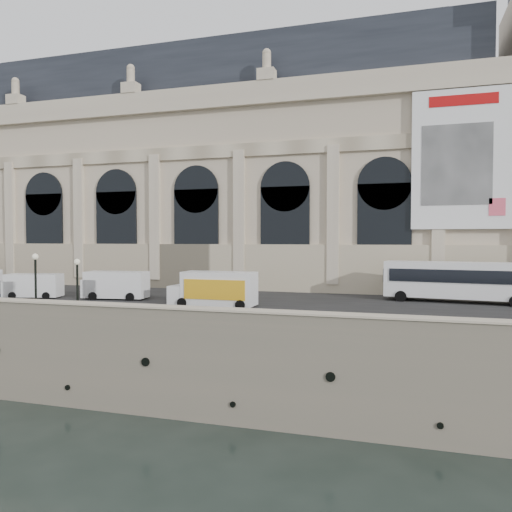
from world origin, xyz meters
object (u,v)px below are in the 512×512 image
Objects in this scene: box_truck at (214,289)px; lamp_right at (77,288)px; lamp_left at (36,284)px; van_c at (113,285)px; bus_right at (456,280)px; van_b at (31,286)px.

lamp_right is at bearing -135.62° from box_truck.
van_c is at bearing 86.61° from lamp_left.
bus_right reaches higher than van_b.
lamp_left is at bearing -93.39° from van_c.
van_b is at bearing 144.23° from lamp_right.
bus_right is at bearing 30.67° from lamp_right.
bus_right is 30.67m from van_c.
bus_right is 34.37m from lamp_left.
bus_right is 38.73m from van_b.
lamp_right reaches higher than van_c.
box_truck is at bearing -156.25° from bus_right.
box_truck is at bearing -10.22° from van_c.
bus_right is at bearing 27.38° from lamp_left.
lamp_right is (-7.62, -7.45, 0.61)m from box_truck.
lamp_left is 1.08× the size of lamp_right.
bus_right is at bearing 23.75° from box_truck.
van_b is 18.71m from box_truck.
lamp_left is at bearing -152.62° from bus_right.
van_b is 1.32× the size of lamp_right.
lamp_left reaches higher than box_truck.
lamp_left reaches higher than van_c.
van_c is at bearing 108.56° from lamp_right.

